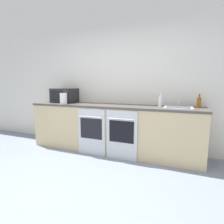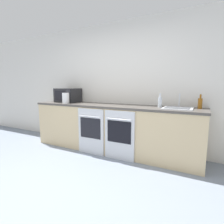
# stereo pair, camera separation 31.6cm
# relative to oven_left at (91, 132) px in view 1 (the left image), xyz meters

# --- Properties ---
(ground_plane) EXTENTS (16.00, 16.00, 0.00)m
(ground_plane) POSITION_rel_oven_left_xyz_m (0.27, -1.35, -0.45)
(ground_plane) COLOR gray
(wall_back) EXTENTS (10.00, 0.06, 2.60)m
(wall_back) POSITION_rel_oven_left_xyz_m (0.27, 0.68, 0.85)
(wall_back) COLOR silver
(wall_back) RESTS_ON ground_plane
(counter_back) EXTENTS (3.42, 0.66, 0.94)m
(counter_back) POSITION_rel_oven_left_xyz_m (0.27, 0.33, 0.02)
(counter_back) COLOR #D1B789
(counter_back) RESTS_ON ground_plane
(oven_left) EXTENTS (0.56, 0.06, 0.88)m
(oven_left) POSITION_rel_oven_left_xyz_m (0.00, 0.00, 0.00)
(oven_left) COLOR silver
(oven_left) RESTS_ON ground_plane
(oven_right) EXTENTS (0.56, 0.06, 0.88)m
(oven_right) POSITION_rel_oven_left_xyz_m (0.60, 0.00, 0.00)
(oven_right) COLOR silver
(oven_right) RESTS_ON ground_plane
(microwave) EXTENTS (0.51, 0.40, 0.31)m
(microwave) POSITION_rel_oven_left_xyz_m (-0.92, 0.43, 0.65)
(microwave) COLOR #232326
(microwave) RESTS_ON counter_back
(bottle_amber) EXTENTS (0.07, 0.07, 0.24)m
(bottle_amber) POSITION_rel_oven_left_xyz_m (1.83, 0.48, 0.58)
(bottle_amber) COLOR #8C5114
(bottle_amber) RESTS_ON counter_back
(bottle_clear) EXTENTS (0.07, 0.07, 0.25)m
(bottle_clear) POSITION_rel_oven_left_xyz_m (1.20, 0.37, 0.58)
(bottle_clear) COLOR silver
(bottle_clear) RESTS_ON counter_back
(kettle) EXTENTS (0.15, 0.15, 0.24)m
(kettle) POSITION_rel_oven_left_xyz_m (-0.72, 0.14, 0.60)
(kettle) COLOR white
(kettle) RESTS_ON counter_back
(sink) EXTENTS (0.47, 0.44, 0.24)m
(sink) POSITION_rel_oven_left_xyz_m (1.51, 0.32, 0.50)
(sink) COLOR silver
(sink) RESTS_ON counter_back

